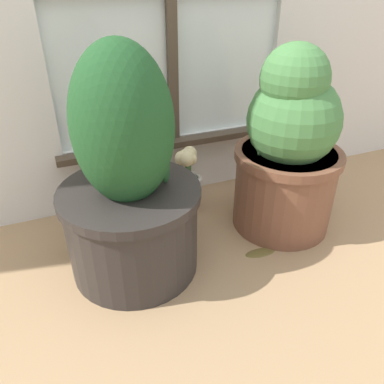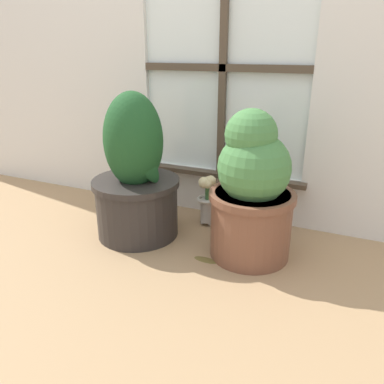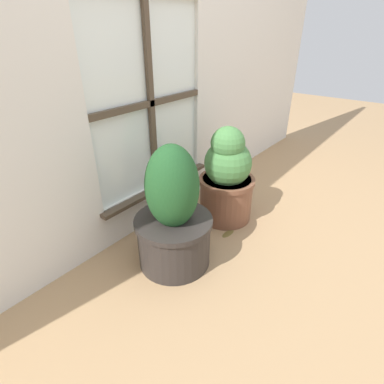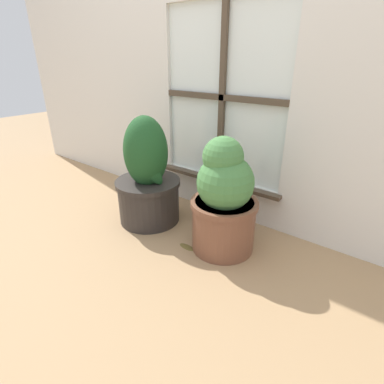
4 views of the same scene
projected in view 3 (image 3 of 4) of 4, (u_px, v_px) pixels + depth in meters
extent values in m
plane|color=tan|center=(220.00, 244.00, 1.83)|extent=(10.00, 10.00, 0.00)
cube|color=silver|center=(262.00, 16.00, 2.43)|extent=(1.77, 0.05, 2.50)
cube|color=silver|center=(156.00, 199.00, 2.07)|extent=(0.86, 0.05, 0.25)
cube|color=white|center=(148.00, 103.00, 1.76)|extent=(0.86, 0.02, 1.06)
cube|color=#4C3D2D|center=(151.00, 103.00, 1.74)|extent=(0.04, 0.02, 1.06)
cube|color=#4C3D2D|center=(151.00, 103.00, 1.74)|extent=(0.86, 0.02, 0.04)
cube|color=#4C3D2D|center=(160.00, 187.00, 1.99)|extent=(0.92, 0.06, 0.02)
cylinder|color=#2D2826|center=(174.00, 240.00, 1.64)|extent=(0.39, 0.39, 0.29)
cylinder|color=#2D2826|center=(173.00, 221.00, 1.58)|extent=(0.42, 0.42, 0.03)
cylinder|color=#38281E|center=(173.00, 220.00, 1.57)|extent=(0.36, 0.36, 0.01)
ellipsoid|color=#1E4C23|center=(172.00, 187.00, 1.48)|extent=(0.27, 0.27, 0.44)
ellipsoid|color=#1E4C23|center=(191.00, 198.00, 1.56)|extent=(0.11, 0.17, 0.24)
cylinder|color=brown|center=(226.00, 198.00, 2.04)|extent=(0.35, 0.35, 0.30)
cylinder|color=brown|center=(227.00, 180.00, 1.97)|extent=(0.37, 0.37, 0.03)
cylinder|color=#38281E|center=(227.00, 179.00, 1.97)|extent=(0.32, 0.32, 0.01)
sphere|color=#477F42|center=(228.00, 163.00, 1.91)|extent=(0.31, 0.31, 0.31)
sphere|color=#477F42|center=(228.00, 144.00, 1.83)|extent=(0.21, 0.21, 0.21)
ellipsoid|color=#477F42|center=(214.00, 167.00, 1.90)|extent=(0.15, 0.17, 0.25)
sphere|color=#BCB7AD|center=(173.00, 221.00, 2.03)|extent=(0.02, 0.02, 0.02)
sphere|color=#BCB7AD|center=(175.00, 225.00, 2.00)|extent=(0.02, 0.02, 0.02)
sphere|color=#BCB7AD|center=(179.00, 222.00, 2.03)|extent=(0.02, 0.02, 0.02)
cylinder|color=#BCB7AD|center=(175.00, 214.00, 1.99)|extent=(0.07, 0.07, 0.12)
torus|color=#BCB7AD|center=(175.00, 206.00, 1.96)|extent=(0.11, 0.11, 0.02)
cylinder|color=#386633|center=(175.00, 202.00, 1.94)|extent=(0.02, 0.02, 0.07)
sphere|color=beige|center=(174.00, 193.00, 1.91)|extent=(0.06, 0.06, 0.06)
sphere|color=beige|center=(174.00, 192.00, 1.92)|extent=(0.06, 0.06, 0.06)
sphere|color=beige|center=(172.00, 193.00, 1.92)|extent=(0.05, 0.05, 0.05)
sphere|color=beige|center=(172.00, 196.00, 1.90)|extent=(0.05, 0.05, 0.05)
sphere|color=beige|center=(175.00, 195.00, 1.89)|extent=(0.05, 0.05, 0.05)
sphere|color=beige|center=(177.00, 195.00, 1.91)|extent=(0.04, 0.04, 0.04)
ellipsoid|color=brown|center=(228.00, 233.00, 1.93)|extent=(0.11, 0.05, 0.01)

